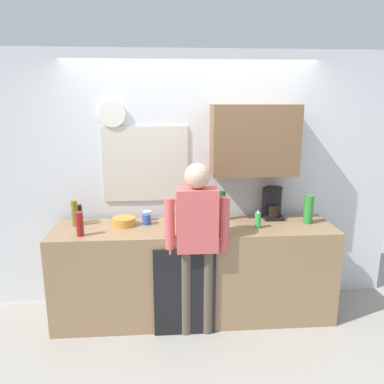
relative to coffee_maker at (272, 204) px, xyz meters
The scene contains 16 objects.
ground_plane 1.46m from the coffee_maker, 147.47° to the right, with size 8.00×8.00×0.00m, color #9E998E.
kitchen_counter 1.05m from the coffee_maker, 164.78° to the right, with size 2.69×0.64×0.94m, color #937251.
dishwasher_panel 1.27m from the coffee_maker, 149.22° to the right, with size 0.56×0.02×0.84m, color black.
back_wall_assembly 0.82m from the coffee_maker, 166.72° to the left, with size 4.29×0.42×2.60m.
coffee_maker is the anchor object (origin of this frame).
bottle_dark_sauce 1.94m from the coffee_maker, behind, with size 0.06×0.06×0.18m, color black.
bottle_amber_beer 0.95m from the coffee_maker, 165.12° to the right, with size 0.06×0.06×0.23m, color brown.
bottle_clear_soda 0.36m from the coffee_maker, 33.14° to the right, with size 0.09×0.09×0.28m, color #2D8C33.
bottle_green_wine 0.53m from the coffee_maker, behind, with size 0.07×0.07×0.30m, color #195923.
bottle_red_vinegar 1.90m from the coffee_maker, 167.79° to the right, with size 0.06×0.06×0.22m, color maroon.
bottle_olive_oil 1.97m from the coffee_maker, behind, with size 0.06×0.06×0.25m, color olive.
cup_blue_mug 1.29m from the coffee_maker, behind, with size 0.08×0.08×0.10m, color #3351B2.
cup_white_mug 1.28m from the coffee_maker, behind, with size 0.08×0.08×0.10m, color white.
mixing_bowl 1.51m from the coffee_maker, behind, with size 0.22×0.22×0.08m, color orange.
dish_soap 0.38m from the coffee_maker, 126.36° to the right, with size 0.06×0.06×0.18m.
person_at_sink 0.98m from the coffee_maker, 147.47° to the right, with size 0.57×0.22×1.60m.
Camera 1 is at (-0.28, -3.13, 2.12)m, focal length 35.42 mm.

